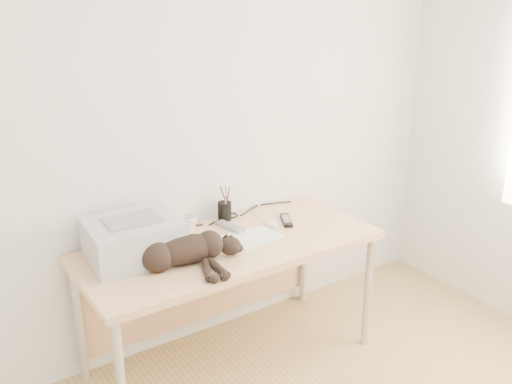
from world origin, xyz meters
TOP-DOWN VIEW (x-y plane):
  - wall_back at (0.00, 1.75)m, footprint 3.50×0.00m
  - desk at (0.00, 1.48)m, footprint 1.60×0.70m
  - printer at (-0.48, 1.51)m, footprint 0.47×0.40m
  - papers at (0.13, 1.38)m, footprint 0.32×0.24m
  - cat at (-0.32, 1.30)m, footprint 0.68×0.38m
  - mug at (-0.13, 1.63)m, footprint 0.14×0.14m
  - pen_cup at (0.14, 1.68)m, footprint 0.08×0.08m
  - remote_grey at (0.10, 1.54)m, footprint 0.09×0.20m
  - remote_black at (0.42, 1.45)m, footprint 0.12×0.18m
  - mouse at (0.33, 1.47)m, footprint 0.08×0.12m
  - cable_tangle at (0.00, 1.70)m, footprint 1.36×0.08m

SIDE VIEW (x-z plane):
  - desk at x=0.00m, z-range 0.24..0.98m
  - papers at x=0.13m, z-range 0.74..0.75m
  - cable_tangle at x=0.00m, z-range 0.74..0.75m
  - remote_black at x=0.42m, z-range 0.74..0.76m
  - remote_grey at x=0.10m, z-range 0.74..0.76m
  - mouse at x=0.33m, z-range 0.74..0.78m
  - mug at x=-0.13m, z-range 0.74..0.84m
  - pen_cup at x=0.14m, z-range 0.70..0.90m
  - cat at x=-0.32m, z-range 0.73..0.89m
  - printer at x=-0.48m, z-range 0.74..0.95m
  - wall_back at x=0.00m, z-range -0.45..3.05m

